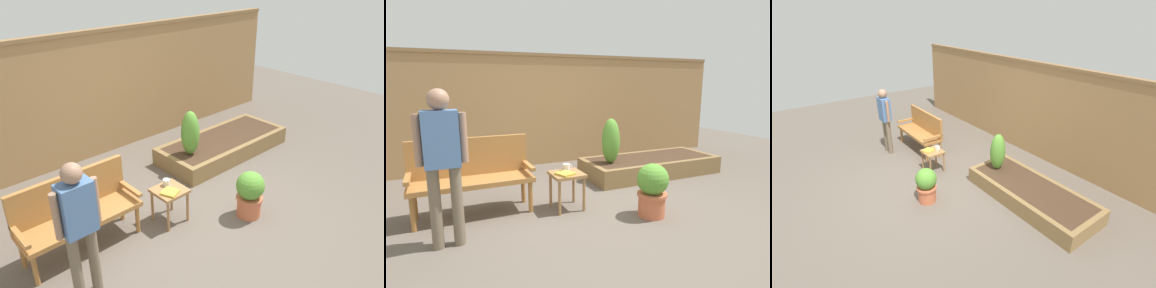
# 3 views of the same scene
# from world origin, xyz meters

# --- Properties ---
(ground_plane) EXTENTS (14.00, 14.00, 0.00)m
(ground_plane) POSITION_xyz_m (0.00, 0.00, 0.00)
(ground_plane) COLOR #60564C
(fence_back) EXTENTS (8.40, 0.14, 2.16)m
(fence_back) POSITION_xyz_m (0.00, 2.60, 1.09)
(fence_back) COLOR #A37A4C
(fence_back) RESTS_ON ground_plane
(garden_bench) EXTENTS (1.44, 0.48, 0.94)m
(garden_bench) POSITION_xyz_m (-1.48, 0.60, 0.54)
(garden_bench) COLOR #A87038
(garden_bench) RESTS_ON ground_plane
(side_table) EXTENTS (0.40, 0.40, 0.48)m
(side_table) POSITION_xyz_m (-0.36, 0.23, 0.40)
(side_table) COLOR #9E7042
(side_table) RESTS_ON ground_plane
(cup_on_table) EXTENTS (0.13, 0.10, 0.09)m
(cup_on_table) POSITION_xyz_m (-0.32, 0.33, 0.52)
(cup_on_table) COLOR silver
(cup_on_table) RESTS_ON side_table
(book_on_table) EXTENTS (0.25, 0.25, 0.03)m
(book_on_table) POSITION_xyz_m (-0.41, 0.15, 0.49)
(book_on_table) COLOR gold
(book_on_table) RESTS_ON side_table
(potted_boxwood) EXTENTS (0.38, 0.38, 0.66)m
(potted_boxwood) POSITION_xyz_m (0.50, -0.41, 0.35)
(potted_boxwood) COLOR #C66642
(potted_boxwood) RESTS_ON ground_plane
(raised_planter_bed) EXTENTS (2.40, 1.00, 0.30)m
(raised_planter_bed) POSITION_xyz_m (1.61, 1.11, 0.15)
(raised_planter_bed) COLOR olive
(raised_planter_bed) RESTS_ON ground_plane
(shrub_near_bench) EXTENTS (0.30, 0.30, 0.74)m
(shrub_near_bench) POSITION_xyz_m (0.76, 1.04, 0.67)
(shrub_near_bench) COLOR brown
(shrub_near_bench) RESTS_ON raised_planter_bed
(person_by_bench) EXTENTS (0.47, 0.20, 1.56)m
(person_by_bench) POSITION_xyz_m (-1.80, -0.18, 0.93)
(person_by_bench) COLOR #70604C
(person_by_bench) RESTS_ON ground_plane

